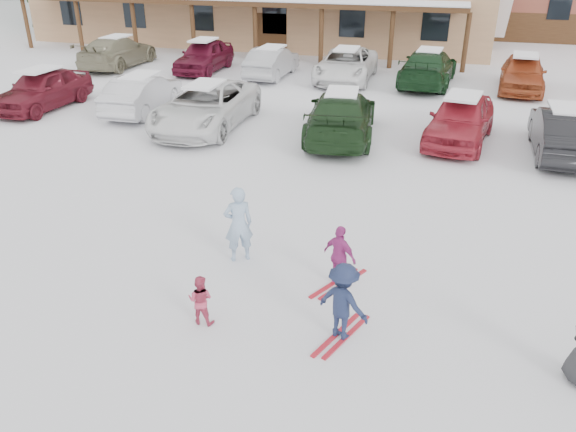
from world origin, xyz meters
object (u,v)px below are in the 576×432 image
(parked_car_3, at_px, (341,115))
(parked_car_8, at_px, (204,56))
(adult_skier, at_px, (238,224))
(child_navy, at_px, (343,302))
(parked_car_0, at_px, (42,89))
(parked_car_9, at_px, (272,62))
(parked_car_1, at_px, (142,94))
(parked_car_7, at_px, (118,52))
(parked_car_11, at_px, (428,68))
(parked_car_12, at_px, (523,73))
(parked_car_2, at_px, (206,106))
(parked_car_5, at_px, (563,132))
(parked_car_4, at_px, (460,119))
(parked_car_10, at_px, (346,65))
(toddler_red, at_px, (200,300))
(child_magenta, at_px, (340,256))

(parked_car_3, bearing_deg, parked_car_8, -51.15)
(adult_skier, xyz_separation_m, child_navy, (2.50, -1.90, -0.12))
(parked_car_0, relative_size, parked_car_9, 1.05)
(parked_car_1, bearing_deg, adult_skier, 125.14)
(child_navy, xyz_separation_m, parked_car_7, (-15.25, 18.39, 0.07))
(parked_car_11, height_order, parked_car_12, parked_car_11)
(adult_skier, distance_m, parked_car_2, 9.21)
(parked_car_5, distance_m, parked_car_8, 17.33)
(parked_car_4, bearing_deg, parked_car_8, 156.31)
(parked_car_4, bearing_deg, parked_car_11, 109.32)
(parked_car_4, xyz_separation_m, parked_car_8, (-12.28, 7.77, 0.00))
(parked_car_5, distance_m, parked_car_10, 11.49)
(parked_car_5, bearing_deg, parked_car_2, 2.48)
(adult_skier, distance_m, parked_car_1, 11.84)
(parked_car_8, bearing_deg, adult_skier, -64.94)
(parked_car_8, bearing_deg, toddler_red, -67.28)
(parked_car_3, bearing_deg, child_magenta, 94.39)
(parked_car_3, bearing_deg, parked_car_4, -177.43)
(parked_car_8, xyz_separation_m, parked_car_9, (3.60, -0.31, -0.07))
(child_navy, height_order, parked_car_1, parked_car_1)
(parked_car_2, bearing_deg, parked_car_9, 90.70)
(parked_car_10, bearing_deg, child_magenta, -80.38)
(parked_car_5, height_order, parked_car_7, parked_car_7)
(parked_car_11, bearing_deg, parked_car_2, 55.12)
(child_navy, height_order, parked_car_7, parked_car_7)
(parked_car_3, bearing_deg, parked_car_10, -87.01)
(parked_car_3, bearing_deg, child_navy, 94.70)
(parked_car_7, xyz_separation_m, parked_car_10, (11.79, 0.13, -0.03))
(parked_car_0, relative_size, parked_car_3, 0.84)
(parked_car_0, xyz_separation_m, parked_car_3, (11.73, -0.34, 0.01))
(parked_car_7, distance_m, parked_car_12, 19.45)
(parked_car_12, bearing_deg, parked_car_8, -175.34)
(parked_car_1, bearing_deg, parked_car_11, -146.53)
(adult_skier, distance_m, child_magenta, 2.18)
(parked_car_7, bearing_deg, child_navy, 129.11)
(parked_car_5, xyz_separation_m, parked_car_12, (-0.49, 8.27, 0.03))
(adult_skier, distance_m, parked_car_7, 20.85)
(parked_car_9, distance_m, parked_car_12, 11.18)
(parked_car_1, xyz_separation_m, parked_car_7, (-5.41, 7.21, 0.06))
(child_magenta, height_order, parked_car_3, parked_car_3)
(parked_car_3, distance_m, parked_car_10, 8.40)
(parked_car_0, distance_m, parked_car_1, 3.99)
(child_magenta, bearing_deg, parked_car_0, -6.66)
(parked_car_8, height_order, parked_car_9, parked_car_8)
(parked_car_1, xyz_separation_m, parked_car_2, (3.08, -1.12, 0.06))
(child_navy, distance_m, child_magenta, 1.58)
(child_magenta, bearing_deg, parked_car_10, -52.33)
(parked_car_1, bearing_deg, parked_car_9, -115.06)
(parked_car_7, distance_m, parked_car_8, 4.68)
(child_navy, bearing_deg, parked_car_2, -35.20)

